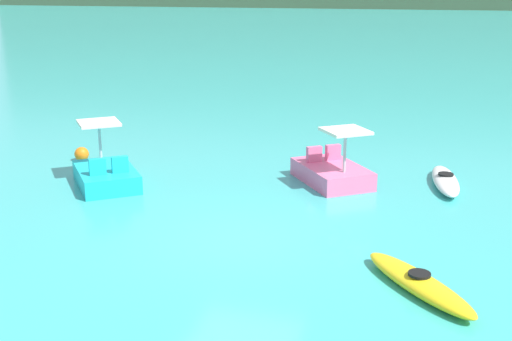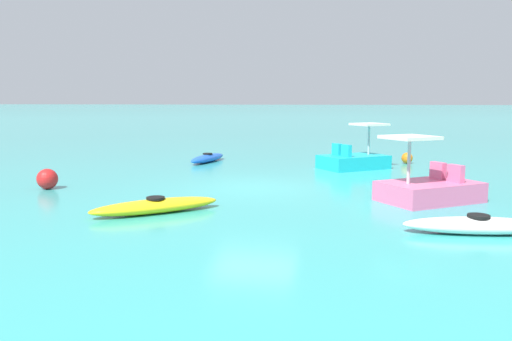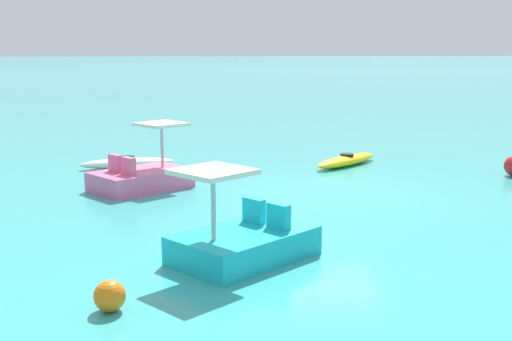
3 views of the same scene
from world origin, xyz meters
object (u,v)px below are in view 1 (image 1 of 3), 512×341
Objects in this scene: kayak_yellow at (419,283)px; pedal_boat_pink at (332,171)px; kayak_white at (445,181)px; buoy_orange at (82,154)px; pedal_boat_cyan at (106,174)px.

kayak_yellow is 6.76m from pedal_boat_pink.
pedal_boat_pink is at bearing -170.46° from kayak_white.
buoy_orange reaches higher than kayak_white.
pedal_boat_cyan reaches higher than kayak_white.
buoy_orange is (-1.96, 2.10, -0.11)m from pedal_boat_cyan.
pedal_boat_pink is 7.97m from buoy_orange.
pedal_boat_pink reaches higher than kayak_yellow.
pedal_boat_cyan is at bearing -164.95° from kayak_white.
pedal_boat_cyan is 1.00× the size of pedal_boat_pink.
kayak_yellow and kayak_white have the same top height.
kayak_white is 11.05m from buoy_orange.
pedal_boat_cyan is (-8.62, 4.30, 0.17)m from kayak_yellow.
pedal_boat_pink is (6.01, 1.93, 0.00)m from pedal_boat_cyan.
buoy_orange reaches higher than kayak_yellow.
buoy_orange is (-10.58, 6.40, 0.06)m from kayak_yellow.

